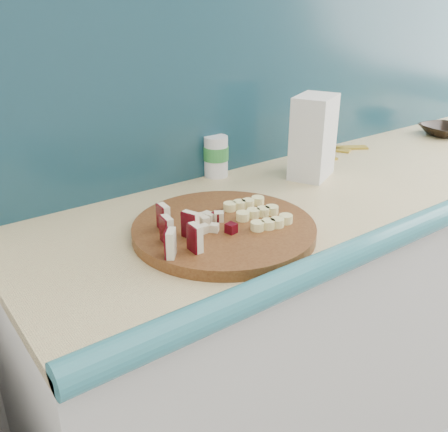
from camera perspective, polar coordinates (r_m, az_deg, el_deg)
kitchen_counter at (r=1.78m, az=15.41°, el=-8.99°), size 2.20×0.63×0.91m
backsplash at (r=1.71m, az=10.34°, el=15.59°), size 2.20×0.02×0.50m
cutting_board at (r=1.11m, az=0.00°, el=-1.54°), size 0.46×0.46×0.03m
apple_wedges at (r=1.02m, az=-5.42°, el=-1.63°), size 0.10×0.16×0.06m
apple_chunks at (r=1.09m, az=-1.13°, el=-0.74°), size 0.07×0.07×0.02m
banana_slices at (r=1.14m, az=3.88°, el=0.36°), size 0.12×0.16×0.02m
brown_bowl at (r=2.08m, az=23.78°, el=8.97°), size 0.19×0.19×0.04m
flour_bag at (r=1.46m, az=10.17°, el=8.87°), size 0.17×0.15×0.24m
canister at (r=1.46m, az=-0.92°, el=6.94°), size 0.07×0.07×0.12m
banana_peel at (r=1.76m, az=11.84°, el=7.44°), size 0.23×0.19×0.01m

